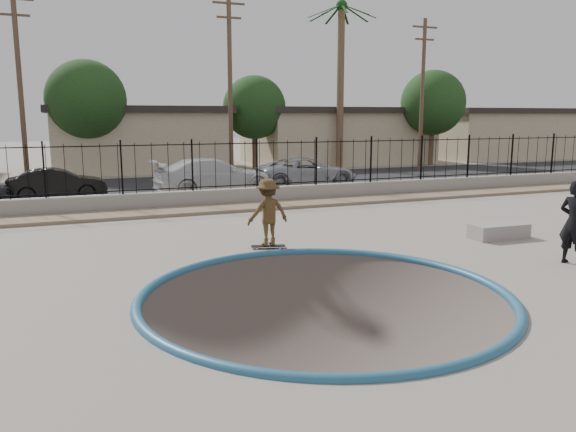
{
  "coord_description": "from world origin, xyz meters",
  "views": [
    {
      "loc": [
        -4.38,
        -10.09,
        3.32
      ],
      "look_at": [
        0.46,
        2.0,
        0.99
      ],
      "focal_mm": 35.0,
      "sensor_mm": 36.0,
      "label": 1
    }
  ],
  "objects_px": {
    "skater": "(268,216)",
    "car_d": "(307,172)",
    "concrete_ledge": "(499,231)",
    "videographer": "(575,222)",
    "car_c": "(214,176)",
    "skateboard": "(268,246)",
    "car_b": "(57,184)"
  },
  "relations": [
    {
      "from": "videographer",
      "to": "car_c",
      "type": "bearing_deg",
      "value": 3.58
    },
    {
      "from": "car_c",
      "to": "car_d",
      "type": "distance_m",
      "value": 4.83
    },
    {
      "from": "skateboard",
      "to": "car_c",
      "type": "distance_m",
      "value": 10.5
    },
    {
      "from": "car_b",
      "to": "concrete_ledge",
      "type": "bearing_deg",
      "value": -138.4
    },
    {
      "from": "skateboard",
      "to": "concrete_ledge",
      "type": "xyz_separation_m",
      "value": [
        6.31,
        -1.22,
        0.14
      ]
    },
    {
      "from": "concrete_ledge",
      "to": "car_c",
      "type": "height_order",
      "value": "car_c"
    },
    {
      "from": "car_c",
      "to": "car_d",
      "type": "bearing_deg",
      "value": -84.02
    },
    {
      "from": "skateboard",
      "to": "concrete_ledge",
      "type": "distance_m",
      "value": 6.43
    },
    {
      "from": "videographer",
      "to": "car_c",
      "type": "xyz_separation_m",
      "value": [
        -4.61,
        14.39,
        -0.18
      ]
    },
    {
      "from": "skateboard",
      "to": "car_c",
      "type": "height_order",
      "value": "car_c"
    },
    {
      "from": "videographer",
      "to": "car_c",
      "type": "height_order",
      "value": "videographer"
    },
    {
      "from": "skater",
      "to": "car_d",
      "type": "bearing_deg",
      "value": -123.63
    },
    {
      "from": "car_b",
      "to": "car_d",
      "type": "xyz_separation_m",
      "value": [
        11.01,
        0.19,
        0.05
      ]
    },
    {
      "from": "skateboard",
      "to": "car_d",
      "type": "bearing_deg",
      "value": 77.1
    },
    {
      "from": "videographer",
      "to": "car_b",
      "type": "relative_size",
      "value": 0.52
    },
    {
      "from": "car_b",
      "to": "car_d",
      "type": "bearing_deg",
      "value": -89.97
    },
    {
      "from": "car_b",
      "to": "skateboard",
      "type": "bearing_deg",
      "value": -156.76
    },
    {
      "from": "car_c",
      "to": "skateboard",
      "type": "bearing_deg",
      "value": 168.71
    },
    {
      "from": "videographer",
      "to": "car_b",
      "type": "bearing_deg",
      "value": 21.61
    },
    {
      "from": "concrete_ledge",
      "to": "car_d",
      "type": "xyz_separation_m",
      "value": [
        -0.27,
        12.48,
        0.5
      ]
    },
    {
      "from": "car_b",
      "to": "skater",
      "type": "bearing_deg",
      "value": -156.76
    },
    {
      "from": "car_d",
      "to": "videographer",
      "type": "bearing_deg",
      "value": -177.24
    },
    {
      "from": "videographer",
      "to": "car_c",
      "type": "distance_m",
      "value": 15.12
    },
    {
      "from": "skateboard",
      "to": "car_b",
      "type": "relative_size",
      "value": 0.24
    },
    {
      "from": "skateboard",
      "to": "videographer",
      "type": "distance_m",
      "value": 7.18
    },
    {
      "from": "car_c",
      "to": "skater",
      "type": "bearing_deg",
      "value": 168.71
    },
    {
      "from": "concrete_ledge",
      "to": "videographer",
      "type": "bearing_deg",
      "value": -98.5
    },
    {
      "from": "videographer",
      "to": "car_d",
      "type": "xyz_separation_m",
      "value": [
        0.14,
        15.26,
        -0.26
      ]
    },
    {
      "from": "skater",
      "to": "skateboard",
      "type": "distance_m",
      "value": 0.78
    },
    {
      "from": "videographer",
      "to": "concrete_ledge",
      "type": "height_order",
      "value": "videographer"
    },
    {
      "from": "skater",
      "to": "car_b",
      "type": "bearing_deg",
      "value": -71.25
    },
    {
      "from": "car_c",
      "to": "car_d",
      "type": "height_order",
      "value": "car_c"
    }
  ]
}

